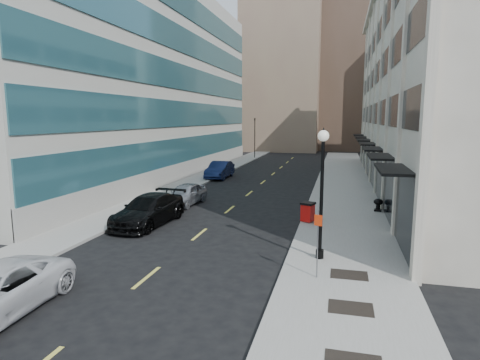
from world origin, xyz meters
The scene contains 20 objects.
ground centered at (0.00, 0.00, 0.00)m, with size 160.00×160.00×0.00m, color black.
sidewalk_right centered at (7.50, 20.00, 0.07)m, with size 5.00×80.00×0.15m, color gray.
sidewalk_left centered at (-6.50, 20.00, 0.07)m, with size 3.00×80.00×0.15m, color gray.
building_right centered at (16.94, 26.99, 8.99)m, with size 15.30×46.50×18.25m.
building_left centered at (-15.95, 27.00, 9.99)m, with size 16.14×46.00×20.00m.
skyline_tan_near centered at (-4.00, 68.00, 14.00)m, with size 14.00×18.00×28.00m, color #89755A.
skyline_brown centered at (8.00, 72.00, 17.00)m, with size 12.00×16.00×34.00m, color brown.
skyline_tan_far centered at (-14.00, 78.00, 11.00)m, with size 12.00×14.00×22.00m, color #89755A.
skyline_stone centered at (18.00, 66.00, 10.00)m, with size 10.00×14.00×20.00m, color beige.
grate_mid centered at (7.60, 1.00, 0.15)m, with size 1.40×1.00×0.01m, color black.
grate_far centered at (7.60, 3.80, 0.15)m, with size 1.40×1.00×0.01m, color black.
road_centerline centered at (0.00, 17.00, 0.01)m, with size 0.15×68.20×0.01m.
traffic_signal centered at (-5.50, 48.00, 5.72)m, with size 0.66×0.66×6.98m.
car_black_pickup centered at (-3.53, 9.21, 0.85)m, with size 2.39×5.87×1.70m, color black.
car_silver_sedan centered at (-3.44, 14.73, 0.76)m, with size 1.80×4.46×1.52m, color #999CA2.
car_blue_sedan centered at (-4.80, 27.51, 0.85)m, with size 1.80×5.16×1.70m, color #121D45.
trash_bin centered at (5.40, 11.47, 0.77)m, with size 0.92×0.92×1.15m.
lamppost centered at (6.40, 5.42, 3.43)m, with size 0.47×0.47×5.59m.
sign_post centered at (6.40, 3.25, 1.81)m, with size 0.30×0.12×2.60m.
urn_planter centered at (9.60, 15.27, 0.65)m, with size 0.59×0.59×0.82m.
Camera 1 is at (7.09, -11.42, 6.11)m, focal length 30.00 mm.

